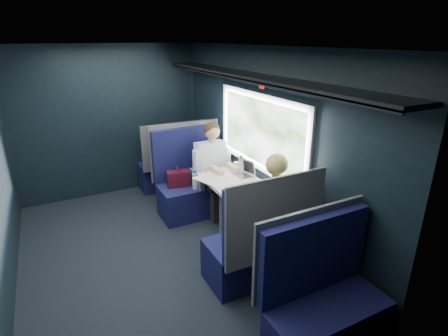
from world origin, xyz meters
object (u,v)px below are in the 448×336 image
bottle_small (241,165)px  seat_row_back (322,305)px  table (234,188)px  seat_row_front (171,165)px  seat_bay_near (192,184)px  cup (236,165)px  woman (272,206)px  seat_bay_far (259,246)px  man (214,165)px  laptop (243,171)px

bottle_small → seat_row_back: bearing=-101.6°
table → seat_row_front: (-0.18, 1.80, -0.25)m
table → seat_bay_near: bearing=102.2°
seat_bay_near → cup: (0.44, -0.48, 0.37)m
bottle_small → table: bearing=-135.5°
woman → bottle_small: 0.96m
seat_row_front → woman: (0.25, -2.50, 0.32)m
seat_bay_far → seat_row_front: size_ratio=1.09×
table → bottle_small: 0.37m
seat_bay_far → seat_row_back: (0.00, -0.92, -0.00)m
man → cup: man is taller
seat_bay_far → laptop: size_ratio=3.92×
woman → cup: (0.19, 1.10, 0.06)m
seat_row_front → man: 1.17m
man → laptop: man is taller
table → seat_bay_near: 0.93m
seat_row_back → woman: bearing=77.1°
laptop → cup: size_ratio=3.40×
seat_row_back → table: bearing=84.2°
cup → seat_row_back: bearing=-101.3°
laptop → seat_row_front: bearing=103.8°
table → seat_bay_far: (-0.18, -0.87, -0.25)m
table → seat_row_back: seat_row_back is taller
seat_bay_near → cup: 0.75m
seat_bay_near → seat_bay_far: same height
seat_bay_far → cup: bearing=71.0°
seat_bay_far → table: bearing=78.2°
bottle_small → woman: bearing=-100.0°
man → bottle_small: size_ratio=5.50×
seat_bay_near → bottle_small: bearing=-56.9°
table → cup: cup is taller
seat_bay_near → bottle_small: seat_bay_near is taller
seat_row_back → laptop: (0.40, 1.95, 0.39)m
seat_bay_near → seat_row_front: seat_bay_near is taller
woman → table: bearing=95.5°
seat_row_back → laptop: seat_row_back is taller
seat_row_front → bottle_small: 1.68m
seat_bay_far → bottle_small: seat_bay_far is taller
table → woman: (0.07, -0.71, 0.06)m
seat_bay_near → seat_bay_far: bearing=-89.8°
seat_bay_near → cup: size_ratio=13.33×
woman → bottle_small: bearing=80.0°
table → bottle_small: bottle_small is taller
seat_bay_near → seat_row_front: (0.01, 0.92, -0.01)m
seat_bay_far → seat_row_front: 2.67m
seat_bay_near → bottle_small: 0.88m
seat_row_front → bottle_small: seat_row_front is taller
seat_bay_far → laptop: (0.40, 1.03, 0.38)m
seat_row_front → bottle_small: size_ratio=4.83×
seat_row_front → laptop: (0.40, -1.65, 0.39)m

